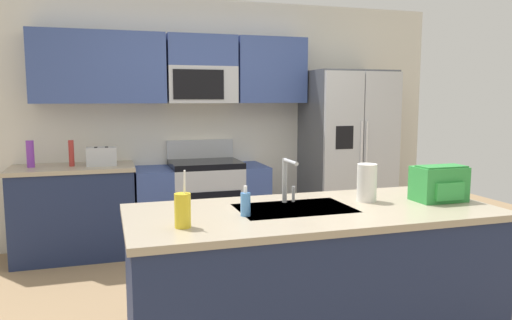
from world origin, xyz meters
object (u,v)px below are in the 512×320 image
(bottle_purple, at_px, (30,154))
(paper_towel_roll, at_px, (367,183))
(range_oven, at_px, (202,204))
(toaster, at_px, (102,156))
(refrigerator, at_px, (347,154))
(sink_faucet, at_px, (287,177))
(pepper_mill, at_px, (71,153))
(drink_cup_yellow, at_px, (183,210))
(soap_dispenser, at_px, (245,204))
(backpack, at_px, (439,183))

(bottle_purple, distance_m, paper_towel_roll, 3.23)
(range_oven, xyz_separation_m, toaster, (-0.99, -0.05, 0.55))
(range_oven, height_order, refrigerator, refrigerator)
(refrigerator, bearing_deg, toaster, 179.58)
(sink_faucet, bearing_deg, toaster, 117.72)
(bottle_purple, bearing_deg, range_oven, -0.96)
(pepper_mill, xyz_separation_m, drink_cup_yellow, (0.68, -2.56, -0.04))
(pepper_mill, distance_m, drink_cup_yellow, 2.65)
(soap_dispenser, xyz_separation_m, paper_towel_roll, (0.84, 0.14, 0.05))
(pepper_mill, distance_m, sink_faucet, 2.58)
(range_oven, distance_m, backpack, 2.69)
(bottle_purple, bearing_deg, drink_cup_yellow, -67.98)
(sink_faucet, distance_m, backpack, 0.98)
(drink_cup_yellow, bearing_deg, toaster, 99.18)
(range_oven, height_order, soap_dispenser, range_oven)
(drink_cup_yellow, distance_m, backpack, 1.67)
(bottle_purple, distance_m, soap_dispenser, 2.83)
(bottle_purple, relative_size, backpack, 0.80)
(refrigerator, bearing_deg, bottle_purple, 178.27)
(toaster, xyz_separation_m, drink_cup_yellow, (0.41, -2.51, -0.00))
(range_oven, distance_m, bottle_purple, 1.74)
(drink_cup_yellow, bearing_deg, range_oven, 77.12)
(refrigerator, relative_size, backpack, 5.78)
(refrigerator, xyz_separation_m, backpack, (-0.56, -2.33, 0.09))
(range_oven, height_order, drink_cup_yellow, drink_cup_yellow)
(refrigerator, xyz_separation_m, drink_cup_yellow, (-2.23, -2.49, 0.06))
(bottle_purple, height_order, drink_cup_yellow, drink_cup_yellow)
(paper_towel_roll, bearing_deg, drink_cup_yellow, -166.66)
(range_oven, height_order, pepper_mill, pepper_mill)
(backpack, bearing_deg, sink_faucet, 166.85)
(pepper_mill, xyz_separation_m, sink_faucet, (1.39, -2.18, 0.04))
(range_oven, distance_m, sink_faucet, 2.27)
(toaster, bearing_deg, bottle_purple, 172.92)
(drink_cup_yellow, xyz_separation_m, soap_dispenser, (0.37, 0.14, -0.02))
(soap_dispenser, relative_size, paper_towel_roll, 0.71)
(pepper_mill, height_order, backpack, pepper_mill)
(soap_dispenser, bearing_deg, backpack, 0.83)
(bottle_purple, height_order, paper_towel_roll, bottle_purple)
(range_oven, height_order, toaster, range_oven)
(sink_faucet, xyz_separation_m, drink_cup_yellow, (-0.71, -0.38, -0.08))
(backpack, bearing_deg, drink_cup_yellow, -174.43)
(range_oven, xyz_separation_m, drink_cup_yellow, (-0.59, -2.56, 0.55))
(soap_dispenser, height_order, backpack, backpack)
(drink_cup_yellow, bearing_deg, sink_faucet, 28.42)
(range_oven, relative_size, refrigerator, 0.74)
(refrigerator, distance_m, sink_faucet, 2.60)
(pepper_mill, relative_size, backpack, 0.78)
(range_oven, bearing_deg, bottle_purple, 179.04)
(toaster, height_order, drink_cup_yellow, drink_cup_yellow)
(range_oven, xyz_separation_m, paper_towel_roll, (0.63, -2.27, 0.58))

